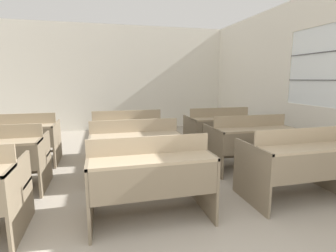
% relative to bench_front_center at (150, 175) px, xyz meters
% --- Properties ---
extents(wall_back, '(6.41, 0.06, 2.93)m').
position_rel_bench_front_center_xyz_m(wall_back, '(-0.00, 5.17, 0.99)').
color(wall_back, white).
rests_on(wall_back, ground_plane).
extents(wall_right_with_window, '(0.06, 6.83, 2.93)m').
position_rel_bench_front_center_xyz_m(wall_right_with_window, '(3.17, 1.77, 0.98)').
color(wall_right_with_window, white).
rests_on(wall_right_with_window, ground_plane).
extents(bench_front_center, '(1.24, 0.77, 0.89)m').
position_rel_bench_front_center_xyz_m(bench_front_center, '(0.00, 0.00, 0.00)').
color(bench_front_center, '#7C6D56').
rests_on(bench_front_center, ground_plane).
extents(bench_front_right, '(1.24, 0.77, 0.89)m').
position_rel_bench_front_center_xyz_m(bench_front_right, '(1.81, -0.01, 0.00)').
color(bench_front_right, '#7F7059').
rests_on(bench_front_right, ground_plane).
extents(bench_second_center, '(1.24, 0.77, 0.89)m').
position_rel_bench_front_center_xyz_m(bench_second_center, '(-0.02, 1.13, 0.00)').
color(bench_second_center, '#82735C').
rests_on(bench_second_center, ground_plane).
extents(bench_second_right, '(1.24, 0.77, 0.89)m').
position_rel_bench_front_center_xyz_m(bench_second_right, '(1.81, 1.11, 0.00)').
color(bench_second_right, '#7B6B54').
rests_on(bench_second_right, ground_plane).
extents(bench_third_left, '(1.24, 0.77, 0.89)m').
position_rel_bench_front_center_xyz_m(bench_third_left, '(-1.85, 2.23, 0.00)').
color(bench_third_left, '#7C6D56').
rests_on(bench_third_left, ground_plane).
extents(bench_third_center, '(1.24, 0.77, 0.89)m').
position_rel_bench_front_center_xyz_m(bench_third_center, '(-0.01, 2.25, 0.00)').
color(bench_third_center, '#80715A').
rests_on(bench_third_center, ground_plane).
extents(bench_third_right, '(1.24, 0.77, 0.89)m').
position_rel_bench_front_center_xyz_m(bench_third_right, '(1.82, 2.23, 0.00)').
color(bench_third_right, '#796A53').
rests_on(bench_third_right, ground_plane).
extents(wastepaper_bin, '(0.30, 0.30, 0.35)m').
position_rel_bench_front_center_xyz_m(wastepaper_bin, '(2.82, 2.88, -0.29)').
color(wastepaper_bin, '#33477A').
rests_on(wastepaper_bin, ground_plane).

